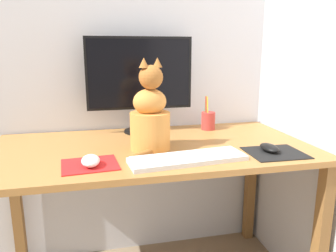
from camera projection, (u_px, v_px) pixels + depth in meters
The scene contains 11 objects.
wall_back at pixel (138, 28), 1.69m from camera, with size 7.00×0.04×2.50m.
wall_side_right at pixel (308, 25), 1.48m from camera, with size 0.04×7.00×2.50m.
desk at pixel (152, 166), 1.46m from camera, with size 1.39×0.71×0.73m.
monitor at pixel (140, 79), 1.62m from camera, with size 0.53×0.17×0.48m.
keyboard at pixel (188, 158), 1.24m from camera, with size 0.46×0.18×0.02m.
mousepad_left at pixel (90, 165), 1.20m from camera, with size 0.22×0.19×0.00m.
mousepad_right at pixel (275, 153), 1.34m from camera, with size 0.23×0.20×0.00m.
computer_mouse_left at pixel (91, 161), 1.18m from camera, with size 0.07×0.10×0.04m.
computer_mouse_right at pixel (269, 148), 1.35m from camera, with size 0.06×0.11×0.03m.
cat at pixel (150, 116), 1.36m from camera, with size 0.22×0.26×0.38m.
pen_cup at pixel (208, 120), 1.73m from camera, with size 0.07×0.07×0.18m.
Camera 1 is at (-0.24, -1.36, 1.14)m, focal length 35.00 mm.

